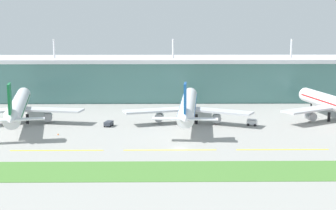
# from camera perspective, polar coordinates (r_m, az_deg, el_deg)

# --- Properties ---
(ground_plane) EXTENTS (600.00, 600.00, 0.00)m
(ground_plane) POSITION_cam_1_polar(r_m,az_deg,el_deg) (156.84, 1.32, -4.82)
(ground_plane) COLOR gray
(terminal_building) EXTENTS (288.00, 34.00, 29.50)m
(terminal_building) POSITION_cam_1_polar(r_m,az_deg,el_deg) (249.74, 0.54, 3.03)
(terminal_building) COLOR slate
(terminal_building) RESTS_ON ground
(airliner_near) EXTENTS (47.87, 70.97, 18.90)m
(airliner_near) POSITION_cam_1_polar(r_m,az_deg,el_deg) (200.38, -16.32, -0.15)
(airliner_near) COLOR silver
(airliner_near) RESTS_ON ground
(airliner_middle) EXTENTS (48.62, 68.25, 18.90)m
(airliner_middle) POSITION_cam_1_polar(r_m,az_deg,el_deg) (192.90, 2.24, -0.13)
(airliner_middle) COLOR white
(airliner_middle) RESTS_ON ground
(airliner_far) EXTENTS (48.04, 59.42, 18.90)m
(airliner_far) POSITION_cam_1_polar(r_m,az_deg,el_deg) (207.84, 18.12, 0.10)
(airliner_far) COLOR white
(airliner_far) RESTS_ON ground
(taxiway_stripe_mid_west) EXTENTS (28.00, 0.70, 0.04)m
(taxiway_stripe_mid_west) POSITION_cam_1_polar(r_m,az_deg,el_deg) (157.73, -12.26, -4.96)
(taxiway_stripe_mid_west) COLOR yellow
(taxiway_stripe_mid_west) RESTS_ON ground
(taxiway_stripe_centre) EXTENTS (28.00, 0.70, 0.04)m
(taxiway_stripe_centre) POSITION_cam_1_polar(r_m,az_deg,el_deg) (154.59, 0.23, -5.03)
(taxiway_stripe_centre) COLOR yellow
(taxiway_stripe_centre) RESTS_ON ground
(taxiway_stripe_mid_east) EXTENTS (28.00, 0.70, 0.04)m
(taxiway_stripe_mid_east) POSITION_cam_1_polar(r_m,az_deg,el_deg) (158.83, 12.63, -4.87)
(taxiway_stripe_mid_east) COLOR yellow
(taxiway_stripe_mid_east) RESTS_ON ground
(grass_verge) EXTENTS (300.00, 18.00, 0.10)m
(grass_verge) POSITION_cam_1_polar(r_m,az_deg,el_deg) (133.92, 1.68, -7.34)
(grass_verge) COLOR #477A33
(grass_verge) RESTS_ON ground
(pushback_tug) EXTENTS (3.36, 4.84, 1.85)m
(pushback_tug) POSITION_cam_1_polar(r_m,az_deg,el_deg) (189.04, -6.62, -2.04)
(pushback_tug) COLOR #333842
(pushback_tug) RESTS_ON ground
(baggage_cart) EXTENTS (4.01, 3.12, 2.48)m
(baggage_cart) POSITION_cam_1_polar(r_m,az_deg,el_deg) (191.48, 9.33, -1.91)
(baggage_cart) COLOR silver
(baggage_cart) RESTS_ON ground
(safety_cone_nose_front) EXTENTS (0.56, 0.56, 0.70)m
(safety_cone_nose_front) POSITION_cam_1_polar(r_m,az_deg,el_deg) (178.07, -12.13, -3.17)
(safety_cone_nose_front) COLOR orange
(safety_cone_nose_front) RESTS_ON ground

